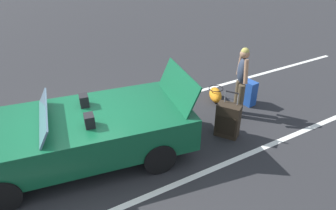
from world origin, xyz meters
TOP-DOWN VIEW (x-y plane):
  - ground_plane at (0.00, 0.00)m, footprint 80.00×80.00m
  - lot_line_near at (0.00, -1.23)m, footprint 18.00×0.12m
  - convertible_car at (0.20, -0.03)m, footprint 4.39×2.40m
  - suitcase_large_black at (-2.89, 0.75)m, footprint 0.50×0.55m
  - suitcase_medium_bright at (-4.21, -0.08)m, footprint 0.29×0.43m
  - duffel_bag at (-3.63, -0.62)m, footprint 0.57×0.71m
  - traveler_person at (-3.66, 0.20)m, footprint 0.33×0.59m

SIDE VIEW (x-z plane):
  - ground_plane at x=0.00m, z-range 0.00..0.00m
  - lot_line_near at x=0.00m, z-range 0.00..0.00m
  - duffel_bag at x=-3.63m, z-range -0.01..0.33m
  - suitcase_medium_bright at x=-4.21m, z-range 0.00..0.62m
  - suitcase_large_black at x=-2.89m, z-range -0.13..0.87m
  - convertible_car at x=0.20m, z-range -0.17..1.35m
  - traveler_person at x=-3.66m, z-range 0.10..1.76m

